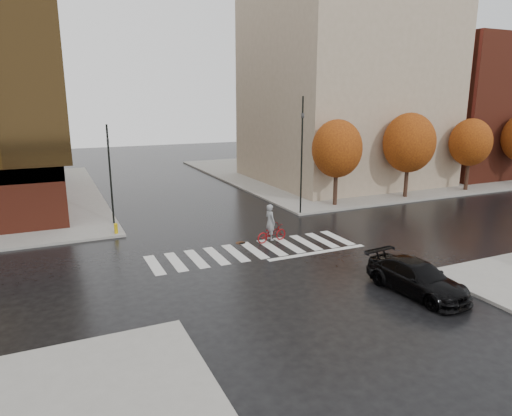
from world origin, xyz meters
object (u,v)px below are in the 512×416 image
Objects in this scene: cyclist at (271,229)px; traffic_light_nw at (110,169)px; fire_hydrant at (116,228)px; traffic_light_ne at (302,146)px; sedan at (417,278)px.

cyclist is 0.35× the size of traffic_light_nw.
traffic_light_nw reaches higher than fire_hydrant.
fire_hydrant is (-12.80, 0.20, -4.39)m from traffic_light_ne.
sedan is at bearing 82.41° from traffic_light_ne.
traffic_light_nw reaches higher than cyclist.
traffic_light_ne is 12.47× the size of fire_hydrant.
sedan is 17.56m from fire_hydrant.
traffic_light_ne is at bearing 83.02° from traffic_light_nw.
cyclist is at bearing 51.39° from traffic_light_nw.
traffic_light_ne reaches higher than fire_hydrant.
traffic_light_ne is at bearing 75.10° from sedan.
fire_hydrant is at bearing 48.48° from cyclist.
sedan is at bearing -53.14° from fire_hydrant.
sedan is 0.75× the size of traffic_light_nw.
traffic_light_nw is at bearing 85.43° from fire_hydrant.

